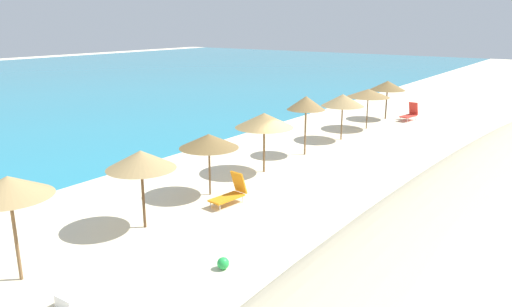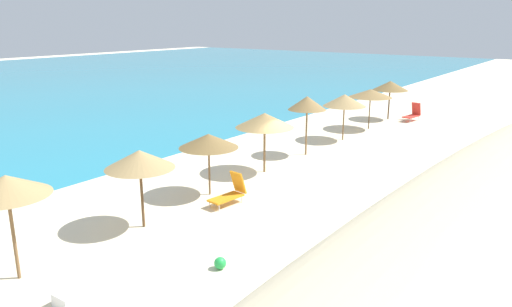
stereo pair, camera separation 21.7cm
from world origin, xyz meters
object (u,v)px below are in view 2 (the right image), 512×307
object	(u,v)px
beach_umbrella_2	(140,159)
beach_umbrella_4	(265,120)
beach_umbrella_1	(6,186)
beach_umbrella_7	(371,93)
beach_umbrella_5	(307,103)
cooler_box	(66,300)
beach_ball	(220,263)
lounge_chair_0	(413,114)
beach_umbrella_6	(344,100)
beach_umbrella_3	(209,141)
beach_umbrella_8	(390,86)
lounge_chair_1	(230,192)

from	to	relation	value
beach_umbrella_2	beach_umbrella_4	distance (m)	7.31
beach_umbrella_1	beach_umbrella_7	world-z (taller)	beach_umbrella_1
beach_umbrella_5	cooler_box	xyz separation A→B (m)	(-15.18, -2.35, -2.48)
beach_ball	beach_umbrella_4	bearing A→B (deg)	27.48
lounge_chair_0	beach_umbrella_7	bearing A→B (deg)	81.39
beach_umbrella_2	beach_umbrella_6	distance (m)	14.97
beach_ball	cooler_box	distance (m)	3.99
beach_umbrella_3	cooler_box	distance (m)	8.48
beach_umbrella_4	beach_umbrella_7	xyz separation A→B (m)	(11.30, -0.08, -0.11)
beach_umbrella_5	beach_umbrella_8	world-z (taller)	beach_umbrella_5
beach_umbrella_8	lounge_chair_0	xyz separation A→B (m)	(0.43, -1.56, -1.84)
beach_umbrella_7	lounge_chair_1	distance (m)	15.42
beach_ball	cooler_box	bearing A→B (deg)	153.58
beach_umbrella_1	beach_umbrella_8	world-z (taller)	beach_umbrella_1
beach_umbrella_2	beach_umbrella_3	size ratio (longest dim) A/B	1.08
beach_umbrella_3	lounge_chair_0	bearing A→B (deg)	-4.37
beach_umbrella_1	cooler_box	size ratio (longest dim) A/B	4.87
beach_umbrella_5	beach_umbrella_1	bearing A→B (deg)	-179.43
beach_umbrella_3	lounge_chair_1	distance (m)	2.17
beach_umbrella_1	lounge_chair_1	bearing A→B (deg)	-8.17
beach_umbrella_5	beach_umbrella_7	bearing A→B (deg)	-0.45
beach_umbrella_1	beach_umbrella_5	size ratio (longest dim) A/B	0.95
beach_umbrella_4	beach_umbrella_5	world-z (taller)	beach_umbrella_5
lounge_chair_1	beach_ball	world-z (taller)	lounge_chair_1
beach_umbrella_4	beach_ball	world-z (taller)	beach_umbrella_4
beach_umbrella_6	beach_umbrella_1	bearing A→B (deg)	-179.77
beach_umbrella_3	beach_umbrella_1	bearing A→B (deg)	-178.54
beach_umbrella_4	cooler_box	distance (m)	12.00
beach_umbrella_2	beach_umbrella_7	distance (m)	18.61
beach_umbrella_2	beach_umbrella_8	distance (m)	22.39
lounge_chair_1	beach_umbrella_1	bearing A→B (deg)	88.45
beach_umbrella_5	beach_umbrella_3	bearing A→B (deg)	179.61
lounge_chair_1	lounge_chair_0	bearing A→B (deg)	-83.93
beach_umbrella_6	lounge_chair_1	bearing A→B (deg)	-174.30
beach_umbrella_6	beach_umbrella_8	world-z (taller)	beach_umbrella_8
beach_umbrella_8	cooler_box	world-z (taller)	beach_umbrella_8
beach_umbrella_5	lounge_chair_1	world-z (taller)	beach_umbrella_5
beach_umbrella_6	cooler_box	bearing A→B (deg)	-173.22
beach_umbrella_7	lounge_chair_1	xyz separation A→B (m)	(-15.27, -1.17, -1.81)
lounge_chair_0	beach_umbrella_8	bearing A→B (deg)	24.73
beach_umbrella_1	beach_umbrella_7	size ratio (longest dim) A/B	1.07
beach_umbrella_1	lounge_chair_0	bearing A→B (deg)	-2.69
beach_umbrella_3	beach_umbrella_8	world-z (taller)	beach_umbrella_8
beach_ball	beach_umbrella_8	bearing A→B (deg)	10.50
beach_umbrella_8	beach_ball	world-z (taller)	beach_umbrella_8
beach_umbrella_2	beach_umbrella_5	distance (m)	10.94
beach_umbrella_5	lounge_chair_0	distance (m)	12.17
beach_umbrella_4	beach_umbrella_8	distance (m)	15.08
beach_umbrella_5	beach_umbrella_7	xyz separation A→B (m)	(7.67, -0.06, -0.39)
beach_umbrella_3	beach_ball	bearing A→B (deg)	-135.87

